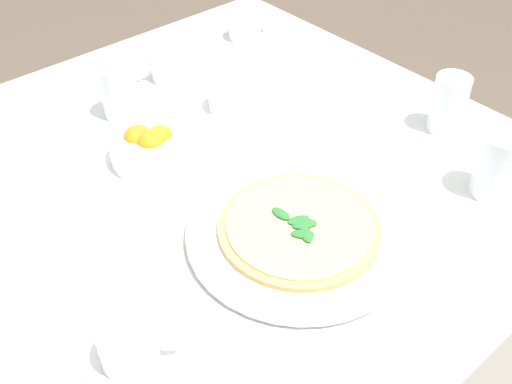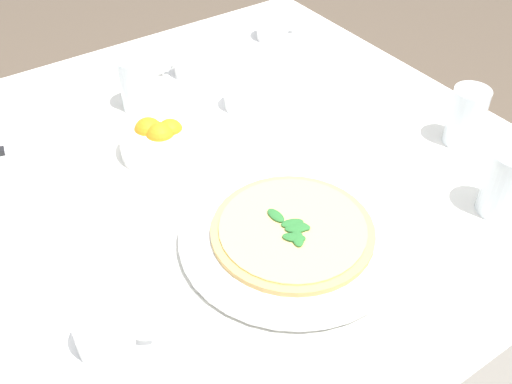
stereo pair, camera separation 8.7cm
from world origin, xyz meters
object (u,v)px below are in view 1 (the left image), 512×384
at_px(coffee_cup_right_edge, 245,30).
at_px(water_glass_back_corner, 497,168).
at_px(coffee_cup_far_left, 227,100).
at_px(water_glass_near_right, 119,94).
at_px(pizza, 299,227).
at_px(coffee_cup_near_left, 169,70).
at_px(coffee_cup_left_edge, 130,348).
at_px(water_glass_far_right, 448,106).
at_px(pizza_plate, 299,233).
at_px(citrus_bowl, 151,146).

height_order(coffee_cup_right_edge, water_glass_back_corner, water_glass_back_corner).
xyz_separation_m(coffee_cup_far_left, water_glass_near_right, (-0.17, 0.13, 0.02)).
distance_m(pizza, coffee_cup_near_left, 0.55).
bearing_deg(coffee_cup_left_edge, coffee_cup_near_left, 51.08).
distance_m(pizza, water_glass_far_right, 0.43).
xyz_separation_m(pizza, coffee_cup_left_edge, (-0.32, -0.02, 0.00)).
bearing_deg(coffee_cup_right_edge, pizza_plate, -123.18).
height_order(pizza_plate, water_glass_back_corner, water_glass_back_corner).
xyz_separation_m(coffee_cup_left_edge, citrus_bowl, (0.26, 0.35, -0.00)).
xyz_separation_m(pizza_plate, water_glass_back_corner, (0.33, -0.14, 0.04)).
height_order(coffee_cup_left_edge, water_glass_near_right, water_glass_near_right).
distance_m(coffee_cup_far_left, coffee_cup_right_edge, 0.31).
distance_m(water_glass_near_right, citrus_bowl, 0.17).
height_order(water_glass_far_right, citrus_bowl, water_glass_far_right).
bearing_deg(water_glass_back_corner, coffee_cup_right_edge, 86.24).
bearing_deg(pizza, coffee_cup_right_edge, 56.82).
relative_size(pizza, coffee_cup_far_left, 1.97).
relative_size(pizza, water_glass_near_right, 2.35).
distance_m(pizza_plate, water_glass_near_right, 0.49).
height_order(water_glass_back_corner, citrus_bowl, water_glass_back_corner).
bearing_deg(coffee_cup_near_left, coffee_cup_right_edge, 9.14).
bearing_deg(coffee_cup_right_edge, coffee_cup_left_edge, -139.59).
relative_size(coffee_cup_left_edge, coffee_cup_right_edge, 0.98).
bearing_deg(coffee_cup_far_left, citrus_bowl, -170.92).
xyz_separation_m(coffee_cup_right_edge, citrus_bowl, (-0.43, -0.25, 0.00)).
height_order(coffee_cup_right_edge, citrus_bowl, citrus_bowl).
xyz_separation_m(pizza_plate, coffee_cup_left_edge, (-0.32, -0.02, 0.02)).
relative_size(coffee_cup_right_edge, water_glass_far_right, 1.16).
bearing_deg(water_glass_near_right, coffee_cup_left_edge, -120.30).
bearing_deg(water_glass_back_corner, pizza, 157.36).
relative_size(pizza_plate, water_glass_far_right, 3.14).
bearing_deg(pizza_plate, pizza, -133.59).
bearing_deg(coffee_cup_left_edge, coffee_cup_far_left, 39.04).
bearing_deg(coffee_cup_left_edge, water_glass_near_right, 59.70).
distance_m(coffee_cup_left_edge, water_glass_far_right, 0.75).
xyz_separation_m(water_glass_far_right, water_glass_back_corner, (-0.10, -0.17, -0.00)).
height_order(coffee_cup_far_left, citrus_bowl, citrus_bowl).
bearing_deg(citrus_bowl, pizza, -79.65).
bearing_deg(water_glass_far_right, water_glass_near_right, 134.58).
bearing_deg(water_glass_far_right, coffee_cup_right_edge, 95.48).
relative_size(pizza, water_glass_back_corner, 2.18).
bearing_deg(water_glass_far_right, coffee_cup_far_left, 130.34).
bearing_deg(coffee_cup_far_left, water_glass_back_corner, -69.94).
height_order(pizza_plate, coffee_cup_right_edge, coffee_cup_right_edge).
bearing_deg(coffee_cup_far_left, coffee_cup_near_left, 97.24).
bearing_deg(pizza, pizza_plate, 46.41).
relative_size(coffee_cup_left_edge, citrus_bowl, 0.87).
height_order(coffee_cup_left_edge, coffee_cup_right_edge, coffee_cup_left_edge).
xyz_separation_m(coffee_cup_left_edge, water_glass_far_right, (0.75, 0.05, 0.02)).
xyz_separation_m(coffee_cup_left_edge, coffee_cup_right_edge, (0.69, 0.59, -0.00)).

